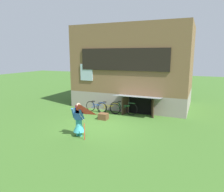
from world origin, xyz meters
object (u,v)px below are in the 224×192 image
object	(u,v)px
bicycle_blue	(96,107)
wooden_crate	(103,116)
bicycle_yellow	(108,108)
kite	(79,113)
person	(79,122)
bicycle_green	(123,108)

from	to	relation	value
bicycle_blue	wooden_crate	size ratio (longest dim) A/B	3.11
bicycle_yellow	bicycle_blue	distance (m)	0.82
kite	wooden_crate	distance (m)	3.37
wooden_crate	person	bearing A→B (deg)	-88.79
kite	wooden_crate	xyz separation A→B (m)	(-0.39, 3.17, -1.07)
bicycle_green	bicycle_yellow	xyz separation A→B (m)	(-0.94, -0.18, -0.03)
person	bicycle_blue	xyz separation A→B (m)	(-1.13, 3.92, -0.29)
person	bicycle_yellow	world-z (taller)	person
bicycle_yellow	wooden_crate	world-z (taller)	bicycle_yellow
person	kite	bearing A→B (deg)	-33.42
kite	wooden_crate	world-z (taller)	kite
kite	bicycle_green	size ratio (longest dim) A/B	0.87
person	kite	world-z (taller)	kite
kite	wooden_crate	bearing A→B (deg)	97.09
person	bicycle_yellow	distance (m)	3.94
kite	bicycle_blue	distance (m)	4.74
bicycle_yellow	wooden_crate	xyz separation A→B (m)	(0.25, -1.25, -0.18)
bicycle_green	wooden_crate	world-z (taller)	bicycle_green
kite	bicycle_green	bearing A→B (deg)	86.32
wooden_crate	bicycle_blue	bearing A→B (deg)	130.88
kite	bicycle_yellow	bearing A→B (deg)	98.36
kite	bicycle_blue	bearing A→B (deg)	108.42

